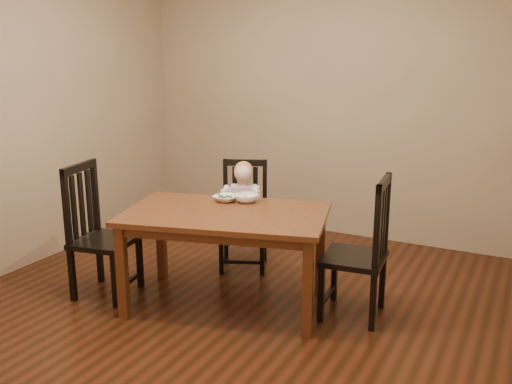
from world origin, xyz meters
The scene contains 9 objects.
room centered at (0.00, 0.00, 1.35)m, with size 4.01×4.01×2.71m.
dining_table centered at (-0.06, 0.03, 0.63)m, with size 1.60×1.19×0.72m.
chair_child centered at (-0.31, 0.77, 0.44)m, with size 0.51×0.50×0.92m.
chair_left centered at (-1.02, -0.24, 0.49)m, with size 0.49×0.51×1.02m.
chair_right centered at (0.87, 0.29, 0.49)m, with size 0.46×0.47×1.01m.
toddler centered at (-0.29, 0.73, 0.56)m, with size 0.28×0.35×0.49m, color silver, non-canonical shape.
bowl_peas centered at (-0.20, 0.28, 0.74)m, with size 0.18×0.18×0.04m, color white.
bowl_veg centered at (-0.05, 0.33, 0.74)m, with size 0.18×0.18×0.06m, color white.
fork centered at (-0.24, 0.25, 0.76)m, with size 0.11×0.09×0.05m.
Camera 1 is at (1.91, -3.35, 1.87)m, focal length 40.00 mm.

